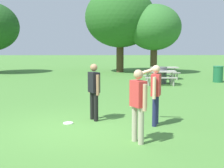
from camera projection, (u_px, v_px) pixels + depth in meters
ground_plane at (75, 129)px, 7.92m from camera, size 120.00×120.00×0.00m
person_thrower at (138, 101)px, 6.67m from camera, size 0.37×0.55×1.64m
person_catcher at (94, 88)px, 8.70m from camera, size 0.37×0.55×1.64m
person_bystander at (155, 90)px, 8.15m from camera, size 0.63×0.76×1.64m
frisbee at (68, 123)px, 8.43m from camera, size 0.28×0.28×0.03m
picnic_table_near at (160, 75)px, 16.69m from camera, size 1.76×1.49×0.77m
picnic_table_far at (164, 70)px, 19.54m from camera, size 1.80×1.54×0.77m
trash_can_beside_table at (162, 75)px, 17.09m from camera, size 0.59×0.59×0.96m
trash_can_further_along at (218, 74)px, 17.82m from camera, size 0.59×0.59×0.96m
tree_broad_center at (120, 18)px, 24.07m from camera, size 5.57×5.57×6.73m
tree_far_right at (154, 28)px, 23.26m from camera, size 4.12×4.12×5.28m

